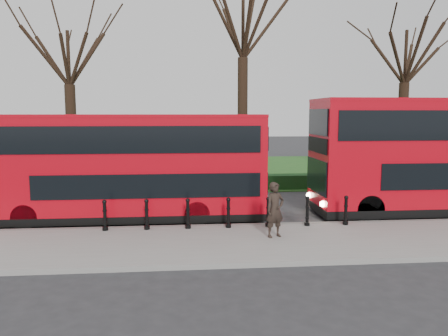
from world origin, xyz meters
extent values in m
plane|color=#28282B|center=(0.00, 0.00, 0.00)|extent=(120.00, 120.00, 0.00)
cube|color=gray|center=(0.00, -3.00, 0.07)|extent=(60.00, 4.00, 0.15)
cube|color=slate|center=(0.00, -1.00, 0.07)|extent=(60.00, 0.25, 0.16)
cube|color=#1F531B|center=(0.00, 15.00, 0.03)|extent=(60.00, 18.00, 0.06)
cube|color=black|center=(0.00, 6.80, 0.40)|extent=(60.00, 0.90, 0.80)
cube|color=yellow|center=(0.00, -0.70, 0.01)|extent=(60.00, 0.10, 0.01)
cube|color=yellow|center=(0.00, -0.50, 0.01)|extent=(60.00, 0.10, 0.01)
cylinder|color=black|center=(-8.00, 10.00, 2.86)|extent=(0.60, 0.60, 5.71)
cylinder|color=black|center=(2.00, 10.00, 3.67)|extent=(0.60, 0.60, 7.35)
cylinder|color=black|center=(12.00, 10.00, 2.97)|extent=(0.60, 0.60, 5.95)
cylinder|color=black|center=(-4.20, -1.35, 0.65)|extent=(0.15, 0.15, 1.00)
cylinder|color=black|center=(-2.80, -1.35, 0.65)|extent=(0.15, 0.15, 1.00)
cylinder|color=black|center=(-1.40, -1.35, 0.65)|extent=(0.15, 0.15, 1.00)
cylinder|color=black|center=(0.00, -1.35, 0.65)|extent=(0.15, 0.15, 1.00)
cylinder|color=black|center=(1.40, -1.35, 0.65)|extent=(0.15, 0.15, 1.00)
cylinder|color=black|center=(2.80, -1.35, 0.65)|extent=(0.15, 0.15, 1.00)
cylinder|color=black|center=(4.20, -1.35, 0.65)|extent=(0.15, 0.15, 1.00)
cube|color=#B60613|center=(-3.54, 0.55, 2.18)|extent=(10.10, 2.30, 3.72)
cube|color=black|center=(-3.54, 0.55, 0.28)|extent=(10.12, 2.32, 0.28)
cube|color=black|center=(-2.81, -0.61, 1.52)|extent=(8.08, 0.04, 0.87)
cube|color=black|center=(-3.54, -0.61, 3.17)|extent=(9.55, 0.04, 0.96)
cylinder|color=black|center=(-7.12, -0.46, 0.46)|extent=(0.92, 0.28, 0.92)
cylinder|color=black|center=(-7.12, 1.56, 0.46)|extent=(0.92, 0.28, 0.92)
cylinder|color=black|center=(-1.06, -0.46, 0.46)|extent=(0.92, 0.28, 0.92)
cylinder|color=black|center=(-1.06, 1.56, 0.46)|extent=(0.92, 0.28, 0.92)
cube|color=black|center=(3.71, 0.60, 2.85)|extent=(0.06, 2.33, 0.58)
cylinder|color=black|center=(5.42, -0.56, 0.53)|extent=(1.06, 0.32, 1.06)
cylinder|color=black|center=(5.42, 1.76, 0.53)|extent=(1.06, 0.32, 1.06)
imported|color=black|center=(1.36, -2.64, 1.04)|extent=(0.76, 0.65, 1.78)
camera|label=1|loc=(-1.50, -16.06, 4.10)|focal=35.00mm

